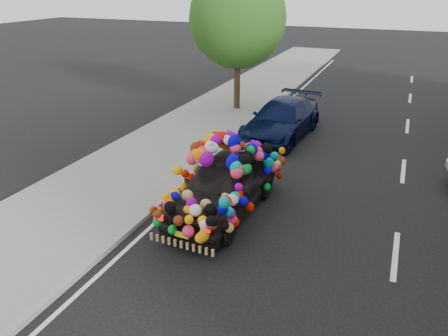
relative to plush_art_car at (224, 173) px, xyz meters
The scene contains 7 objects.
ground 1.33m from the plush_art_car, 31.77° to the right, with size 100.00×100.00×0.00m, color black.
sidewalk 3.79m from the plush_art_car, behind, with size 4.00×60.00×0.12m, color gray.
kerb 2.00m from the plush_art_car, 166.02° to the right, with size 0.15×60.00×0.13m, color gray.
lane_markings 4.42m from the plush_art_car, ahead, with size 6.00×50.00×0.01m, color silver, non-canonical shape.
tree_near_sidewalk 10.05m from the plush_art_car, 108.99° to the left, with size 4.20×4.20×6.13m.
plush_art_car is the anchor object (origin of this frame).
navy_sedan 6.24m from the plush_art_car, 91.91° to the left, with size 1.96×4.81×1.40m, color black.
Camera 1 is at (3.20, -8.88, 5.57)m, focal length 35.00 mm.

